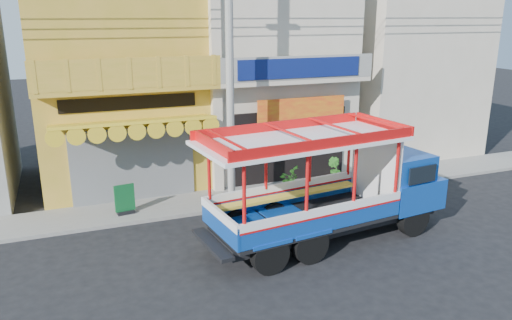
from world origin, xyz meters
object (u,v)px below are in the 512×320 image
(green_sign, at_px, (125,202))
(potted_plant_c, at_px, (360,169))
(utility_pole, at_px, (234,59))
(songthaew_truck, at_px, (342,184))
(potted_plant_a, at_px, (289,179))
(potted_plant_b, at_px, (334,169))

(green_sign, height_order, potted_plant_c, green_sign)
(utility_pole, height_order, green_sign, utility_pole)
(utility_pole, bearing_deg, songthaew_truck, -57.85)
(green_sign, bearing_deg, potted_plant_a, 0.88)
(utility_pole, distance_m, potted_plant_c, 6.95)
(green_sign, bearing_deg, songthaew_truck, -33.50)
(utility_pole, bearing_deg, potted_plant_a, 13.38)
(songthaew_truck, bearing_deg, utility_pole, 122.15)
(green_sign, relative_size, potted_plant_b, 1.08)
(potted_plant_c, bearing_deg, potted_plant_a, -74.88)
(green_sign, xyz_separation_m, potted_plant_b, (8.08, 0.51, 0.04))
(utility_pole, height_order, potted_plant_c, utility_pole)
(green_sign, distance_m, potted_plant_a, 5.93)
(utility_pole, xyz_separation_m, potted_plant_c, (5.33, 0.57, -4.42))
(green_sign, xyz_separation_m, potted_plant_a, (5.93, 0.09, 0.02))
(potted_plant_a, bearing_deg, songthaew_truck, -156.50)
(songthaew_truck, bearing_deg, potted_plant_b, 62.29)
(utility_pole, bearing_deg, potted_plant_b, 12.25)
(potted_plant_a, height_order, potted_plant_c, potted_plant_c)
(utility_pole, bearing_deg, potted_plant_c, 6.12)
(songthaew_truck, relative_size, potted_plant_c, 7.71)
(potted_plant_a, relative_size, potted_plant_c, 0.89)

